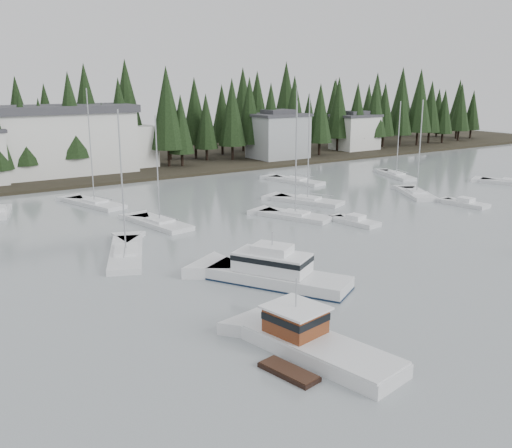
# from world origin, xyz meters

# --- Properties ---
(far_shore_land) EXTENTS (240.00, 54.00, 1.00)m
(far_shore_land) POSITION_xyz_m (0.00, 97.00, 0.00)
(far_shore_land) COLOR black
(far_shore_land) RESTS_ON ground
(conifer_treeline) EXTENTS (200.00, 22.00, 20.00)m
(conifer_treeline) POSITION_xyz_m (0.00, 86.00, 0.00)
(conifer_treeline) COLOR black
(conifer_treeline) RESTS_ON ground
(house_east_a) EXTENTS (10.60, 8.48, 9.25)m
(house_east_a) POSITION_xyz_m (36.00, 78.00, 4.90)
(house_east_a) COLOR #999EA0
(house_east_a) RESTS_ON ground
(house_east_b) EXTENTS (9.54, 7.42, 8.25)m
(house_east_b) POSITION_xyz_m (58.00, 80.00, 4.40)
(house_east_b) COLOR silver
(house_east_b) RESTS_ON ground
(harbor_inn) EXTENTS (29.50, 11.50, 10.90)m
(harbor_inn) POSITION_xyz_m (-2.96, 82.34, 5.78)
(harbor_inn) COLOR silver
(harbor_inn) RESTS_ON ground
(lobster_boat_brown) EXTENTS (6.25, 10.34, 4.89)m
(lobster_boat_brown) POSITION_xyz_m (-9.44, 11.10, 0.56)
(lobster_boat_brown) COLOR silver
(lobster_boat_brown) RESTS_ON ground
(cabin_cruiser_center) EXTENTS (8.60, 11.43, 4.81)m
(cabin_cruiser_center) POSITION_xyz_m (-4.36, 21.91, 0.72)
(cabin_cruiser_center) COLOR silver
(cabin_cruiser_center) RESTS_ON ground
(sailboat_1) EXTENTS (4.42, 9.20, 12.36)m
(sailboat_1) POSITION_xyz_m (-4.37, 43.77, 0.06)
(sailboat_1) COLOR silver
(sailboat_1) RESTS_ON ground
(sailboat_2) EXTENTS (6.02, 9.09, 13.68)m
(sailboat_2) POSITION_xyz_m (10.05, 38.38, 0.07)
(sailboat_2) COLOR silver
(sailboat_2) RESTS_ON ground
(sailboat_3) EXTENTS (6.41, 9.66, 14.19)m
(sailboat_3) POSITION_xyz_m (16.45, 44.18, 0.07)
(sailboat_3) COLOR silver
(sailboat_3) RESTS_ON ground
(sailboat_5) EXTENTS (5.49, 10.15, 14.93)m
(sailboat_5) POSITION_xyz_m (-7.02, 57.68, 0.08)
(sailboat_5) COLOR silver
(sailboat_5) RESTS_ON ground
(sailboat_6) EXTENTS (4.91, 9.93, 14.78)m
(sailboat_6) POSITION_xyz_m (24.07, 56.72, 0.08)
(sailboat_6) COLOR silver
(sailboat_6) RESTS_ON ground
(sailboat_7) EXTENTS (5.38, 9.66, 12.61)m
(sailboat_7) POSITION_xyz_m (40.84, 51.71, 0.07)
(sailboat_7) COLOR silver
(sailboat_7) RESTS_ON ground
(sailboat_9) EXTENTS (6.78, 11.00, 13.57)m
(sailboat_9) POSITION_xyz_m (-11.51, 35.17, 0.06)
(sailboat_9) COLOR silver
(sailboat_9) RESTS_ON ground
(sailboat_11) EXTENTS (6.71, 8.87, 13.38)m
(sailboat_11) POSITION_xyz_m (31.65, 39.41, 0.07)
(sailboat_11) COLOR silver
(sailboat_11) RESTS_ON ground
(runabout_1) EXTENTS (2.99, 5.69, 1.42)m
(runabout_1) POSITION_xyz_m (13.93, 32.50, 0.13)
(runabout_1) COLOR silver
(runabout_1) RESTS_ON ground
(runabout_2) EXTENTS (2.83, 5.89, 1.42)m
(runabout_2) POSITION_xyz_m (31.89, 31.73, 0.13)
(runabout_2) COLOR silver
(runabout_2) RESTS_ON ground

